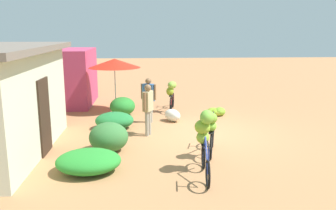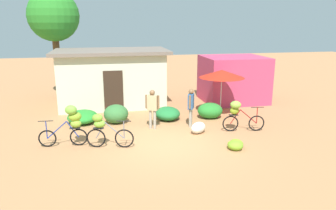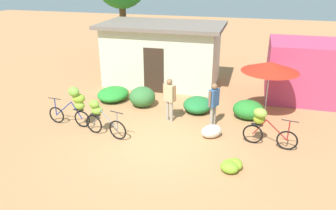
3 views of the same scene
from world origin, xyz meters
The scene contains 15 objects.
ground_plane centered at (0.00, 0.00, 0.00)m, with size 60.00×60.00×0.00m, color #B0794C.
building_low centered at (-1.50, 5.98, 1.44)m, with size 5.63×3.27×2.84m.
shop_pink centered at (4.90, 5.63, 1.20)m, with size 3.20×2.80×2.40m, color #BE3C62.
hedge_bush_front_left centered at (-2.89, 3.25, 0.25)m, with size 1.28×1.50×0.51m, color #298B2E.
hedge_bush_front_right centered at (-1.48, 2.92, 0.40)m, with size 1.04×1.05×0.79m, color #367136.
hedge_bush_mid centered at (0.76, 2.96, 0.28)m, with size 1.10×1.27×0.55m, color #247737.
hedge_bush_by_door centered at (2.68, 2.81, 0.35)m, with size 1.12×0.97×0.69m, color #29832E.
market_umbrella centered at (3.28, 3.11, 1.94)m, with size 2.03×2.03×2.11m.
bicycle_leftmost centered at (-3.09, 0.59, 0.89)m, with size 1.66×0.50×1.47m.
bicycle_near_pile centered at (-2.00, 0.23, 0.69)m, with size 1.60×0.50×1.20m.
bicycle_center_loaded centered at (3.17, 0.88, 0.74)m, with size 1.66×0.48×1.24m.
banana_pile_on_ground centered at (2.37, -0.80, 0.14)m, with size 0.71×0.81×0.31m.
produce_sack centered at (1.59, 0.96, 0.22)m, with size 0.70×0.44×0.44m, color silver.
person_vendor centered at (1.51, 1.81, 0.96)m, with size 0.35×0.53×1.58m.
person_bystander centered at (-0.07, 1.85, 0.98)m, with size 0.53×0.35×1.60m.
Camera 3 is at (2.67, -8.63, 5.14)m, focal length 35.02 mm.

